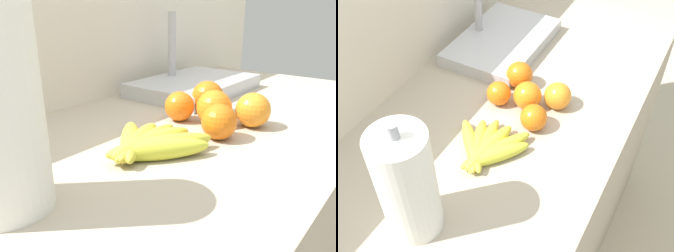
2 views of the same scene
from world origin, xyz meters
TOP-DOWN VIEW (x-y plane):
  - wall_back at (0.00, 0.35)m, footprint 2.11×0.06m
  - banana_bunch at (-0.01, -0.03)m, footprint 0.20×0.21m
  - orange_back_left at (0.17, 0.04)m, footprint 0.07×0.07m
  - orange_front at (0.12, -0.09)m, footprint 0.07×0.07m
  - orange_right at (0.26, 0.02)m, footprint 0.08×0.08m
  - orange_center at (0.23, -0.11)m, footprint 0.08×0.08m
  - orange_far_right at (0.19, -0.04)m, footprint 0.08×0.08m
  - sink_basin at (0.42, 0.16)m, footprint 0.38×0.25m

SIDE VIEW (x-z plane):
  - wall_back at x=0.00m, z-range 0.00..1.30m
  - banana_bunch at x=-0.01m, z-range 0.88..0.91m
  - sink_basin at x=0.42m, z-range 0.78..1.02m
  - orange_back_left at x=0.17m, z-range 0.88..0.94m
  - orange_front at x=0.12m, z-range 0.88..0.95m
  - orange_center at x=0.23m, z-range 0.88..0.95m
  - orange_far_right at x=0.19m, z-range 0.88..0.95m
  - orange_right at x=0.26m, z-range 0.88..0.95m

